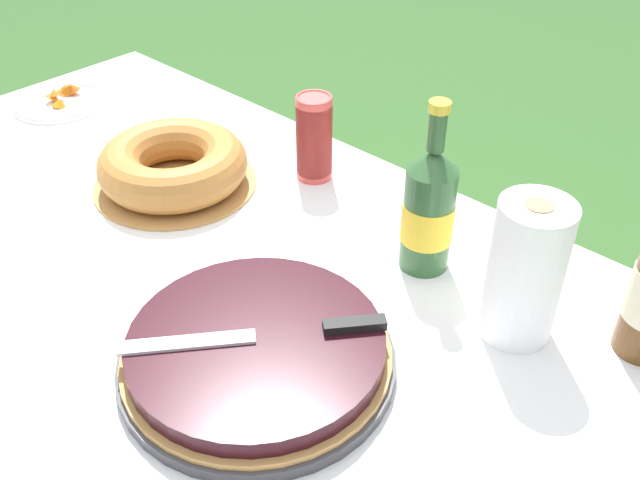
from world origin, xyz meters
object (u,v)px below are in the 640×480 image
Objects in this scene: cup_stack at (314,138)px; cider_bottle_green at (429,210)px; serving_knife at (276,333)px; snack_plate_near at (59,101)px; paper_towel_roll at (525,271)px; bundt_cake at (173,165)px; berry_tart at (257,353)px.

cider_bottle_green is at bearing -14.00° from cup_stack.
serving_knife is 1.44× the size of snack_plate_near.
paper_towel_roll is (0.53, -0.12, 0.03)m from cup_stack.
paper_towel_roll is at bearing 7.46° from bundt_cake.
berry_tart is 0.05m from serving_knife.
paper_towel_roll is (1.21, 0.06, 0.10)m from snack_plate_near.
snack_plate_near is at bearing -64.09° from serving_knife.
serving_knife is at bearing -13.48° from snack_plate_near.
cider_bottle_green is (0.03, 0.36, 0.08)m from berry_tart.
serving_knife is at bearing -92.08° from cider_bottle_green.
cup_stack is (0.18, 0.22, 0.04)m from bundt_cake.
berry_tart reaches higher than snack_plate_near.
cup_stack is 0.70m from snack_plate_near.
snack_plate_near is (-0.98, 0.26, -0.02)m from berry_tart.
bundt_cake is 0.53m from cider_bottle_green.
serving_knife reaches higher than snack_plate_near.
serving_knife is 0.34m from cider_bottle_green.
cup_stack is 0.55m from paper_towel_roll.
paper_towel_roll reaches higher than serving_knife.
berry_tart is 1.02m from snack_plate_near.
berry_tart is 1.88× the size of snack_plate_near.
cup_stack is at bearing 14.81° from snack_plate_near.
snack_plate_near is at bearing 165.03° from berry_tart.
paper_towel_roll is (0.23, 0.32, 0.09)m from berry_tart.
paper_towel_roll is (0.21, 0.30, 0.05)m from serving_knife.
bundt_cake is 1.41× the size of paper_towel_roll.
snack_plate_near is at bearing -165.19° from cup_stack.
cider_bottle_green reaches higher than paper_towel_roll.
cider_bottle_green reaches higher than snack_plate_near.
cup_stack reaches higher than serving_knife.
paper_towel_roll is at bearing 2.70° from snack_plate_near.
bundt_cake is at bearing -165.63° from cider_bottle_green.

